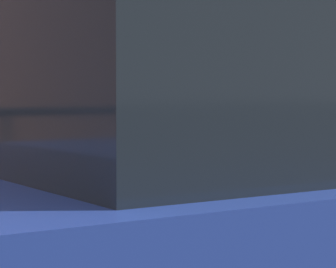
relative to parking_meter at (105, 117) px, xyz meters
The scene contains 3 objects.
parking_meter is the anchor object (origin of this frame).
pedestrian_at_meter 0.70m from the parking_meter, ahead, with size 0.61×0.54×1.66m.
parked_sedan_blue 1.78m from the parking_meter, 101.35° to the right, with size 4.60×1.82×1.76m.
Camera 1 is at (-1.58, -3.15, 1.31)m, focal length 80.31 mm.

